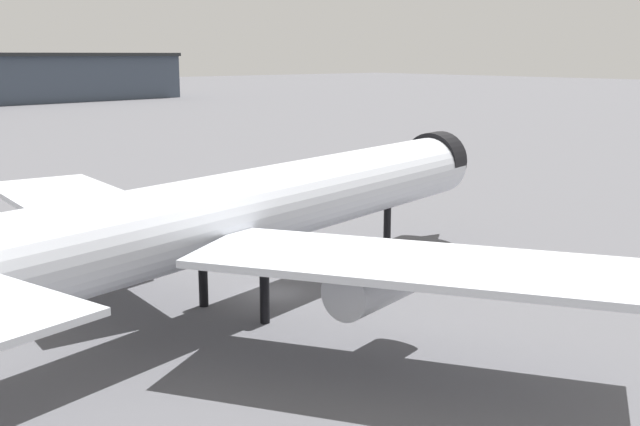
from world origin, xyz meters
TOP-DOWN VIEW (x-y plane):
  - ground at (0.00, 0.00)m, footprint 900.00×900.00m
  - airliner_near_gate at (-2.57, -1.26)m, footprint 54.74×49.23m
  - traffic_cone_wingtip at (-0.03, 29.57)m, footprint 0.63×0.63m

SIDE VIEW (x-z plane):
  - ground at x=0.00m, z-range 0.00..0.00m
  - traffic_cone_wingtip at x=-0.03m, z-range 0.00..0.79m
  - airliner_near_gate at x=-2.57m, z-range -0.86..13.57m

